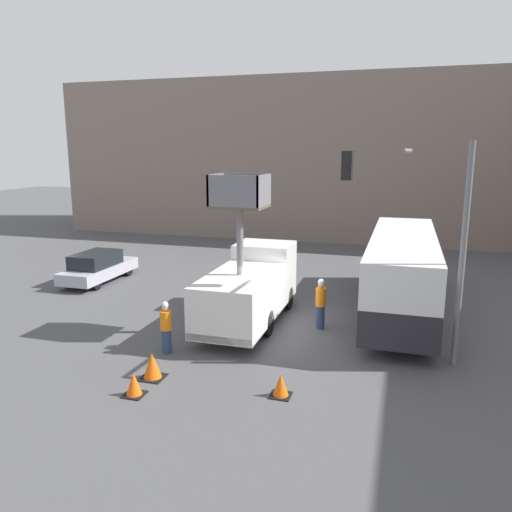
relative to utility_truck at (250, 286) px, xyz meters
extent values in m
plane|color=#4C4C4F|center=(1.17, -0.46, -1.48)|extent=(120.00, 120.00, 0.00)
cube|color=gray|center=(1.17, 22.48, 4.36)|extent=(44.00, 10.00, 11.68)
cube|color=silver|center=(0.00, 2.10, 0.11)|extent=(2.30, 1.95, 2.33)
cube|color=silver|center=(0.00, -1.14, -0.18)|extent=(2.30, 4.54, 1.76)
cube|color=red|center=(0.00, -3.37, -0.91)|extent=(2.25, 0.10, 0.24)
cylinder|color=black|center=(-1.00, 2.10, -1.01)|extent=(0.30, 0.93, 0.93)
cylinder|color=black|center=(1.00, 2.10, -1.01)|extent=(0.30, 0.93, 0.93)
cylinder|color=black|center=(-1.00, -1.14, -1.01)|extent=(0.30, 0.93, 0.93)
cylinder|color=black|center=(1.00, -1.14, -1.01)|extent=(0.30, 0.93, 0.93)
cylinder|color=slate|center=(0.00, -1.14, 1.90)|extent=(0.24, 0.24, 2.39)
cube|color=brown|center=(0.00, -1.14, 3.15)|extent=(1.82, 1.56, 0.10)
cube|color=slate|center=(-0.87, -1.14, 3.72)|extent=(0.08, 1.56, 1.05)
cube|color=slate|center=(0.87, -1.14, 3.72)|extent=(0.08, 1.56, 1.05)
cube|color=slate|center=(0.00, -0.40, 3.72)|extent=(1.82, 0.08, 1.05)
cube|color=slate|center=(0.00, -1.89, 3.72)|extent=(1.82, 0.08, 1.05)
cube|color=#232328|center=(5.53, 2.97, -0.39)|extent=(2.49, 11.06, 1.22)
cube|color=silver|center=(5.53, 2.97, 0.96)|extent=(2.49, 11.06, 1.49)
cube|color=black|center=(5.53, 2.97, 0.74)|extent=(2.51, 10.62, 0.65)
cylinder|color=black|center=(4.43, 6.40, -0.92)|extent=(0.30, 1.12, 1.12)
cylinder|color=black|center=(6.62, 6.40, -0.92)|extent=(0.30, 1.12, 1.12)
cylinder|color=black|center=(4.43, -0.46, -0.92)|extent=(0.30, 1.12, 1.12)
cylinder|color=black|center=(6.62, -0.46, -0.92)|extent=(0.30, 1.12, 1.12)
cylinder|color=slate|center=(7.22, -1.80, 1.93)|extent=(0.18, 0.18, 6.81)
cylinder|color=slate|center=(5.46, -1.70, 5.03)|extent=(0.33, 3.54, 0.13)
cube|color=black|center=(3.69, -1.60, 4.58)|extent=(0.34, 0.34, 0.90)
sphere|color=red|center=(3.69, -1.60, 4.83)|extent=(0.20, 0.20, 0.20)
cylinder|color=navy|center=(-1.74, -3.58, -1.08)|extent=(0.32, 0.32, 0.80)
cylinder|color=orange|center=(-1.74, -3.58, -0.36)|extent=(0.38, 0.38, 0.63)
sphere|color=tan|center=(-1.74, -3.58, 0.06)|extent=(0.22, 0.22, 0.22)
sphere|color=white|center=(-1.74, -3.58, 0.16)|extent=(0.23, 0.23, 0.23)
cylinder|color=navy|center=(2.70, 0.15, -1.04)|extent=(0.32, 0.32, 0.87)
cylinder|color=orange|center=(2.70, 0.15, -0.26)|extent=(0.38, 0.38, 0.69)
sphere|color=tan|center=(2.70, 0.15, 0.20)|extent=(0.24, 0.24, 0.24)
sphere|color=white|center=(2.70, 0.15, 0.30)|extent=(0.25, 0.25, 0.25)
cube|color=black|center=(2.55, -5.38, -1.46)|extent=(0.56, 0.56, 0.03)
cone|color=#F25B0F|center=(2.55, -5.38, -1.16)|extent=(0.45, 0.45, 0.64)
cube|color=black|center=(-1.27, -6.48, -1.46)|extent=(0.56, 0.56, 0.03)
cone|color=#F25B0F|center=(-1.27, -6.48, -1.16)|extent=(0.45, 0.45, 0.64)
cube|color=black|center=(-1.30, -5.40, -1.46)|extent=(0.69, 0.69, 0.03)
cone|color=#F25B0F|center=(-1.30, -5.40, -1.08)|extent=(0.55, 0.55, 0.79)
cube|color=#A8A8B2|center=(-9.16, 3.72, -0.92)|extent=(1.80, 4.62, 0.57)
cube|color=black|center=(-9.16, 3.49, -0.29)|extent=(1.58, 2.54, 0.69)
cylinder|color=black|center=(-9.94, 5.16, -1.16)|extent=(0.22, 0.64, 0.64)
cylinder|color=black|center=(-8.38, 5.16, -1.16)|extent=(0.22, 0.64, 0.64)
cylinder|color=black|center=(-9.94, 2.29, -1.16)|extent=(0.22, 0.64, 0.64)
cylinder|color=black|center=(-8.38, 2.29, -1.16)|extent=(0.22, 0.64, 0.64)
camera|label=1|loc=(5.48, -17.48, 5.05)|focal=35.00mm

